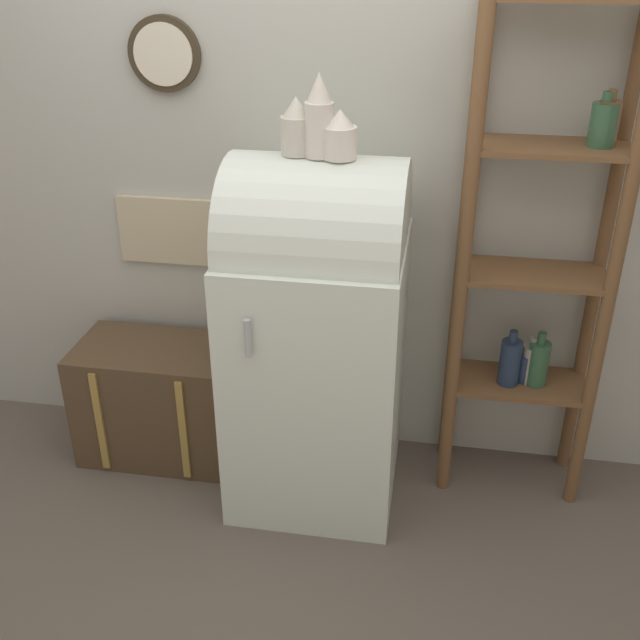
% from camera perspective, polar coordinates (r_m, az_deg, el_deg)
% --- Properties ---
extents(ground_plane, '(12.00, 12.00, 0.00)m').
position_cam_1_polar(ground_plane, '(3.08, -0.87, -14.59)').
color(ground_plane, '#60564C').
extents(wall_back, '(7.00, 0.09, 2.70)m').
position_cam_1_polar(wall_back, '(2.94, 0.95, 13.44)').
color(wall_back, '#B7B7AD').
rests_on(wall_back, ground_plane).
extents(refrigerator, '(0.64, 0.70, 1.39)m').
position_cam_1_polar(refrigerator, '(2.84, -0.18, -0.77)').
color(refrigerator, silver).
rests_on(refrigerator, ground_plane).
extents(suitcase_trunk, '(0.66, 0.40, 0.52)m').
position_cam_1_polar(suitcase_trunk, '(3.33, -12.21, -5.95)').
color(suitcase_trunk, brown).
rests_on(suitcase_trunk, ground_plane).
extents(shelf_unit, '(0.56, 0.29, 1.89)m').
position_cam_1_polar(shelf_unit, '(2.86, 16.27, 4.62)').
color(shelf_unit, brown).
rests_on(shelf_unit, ground_plane).
extents(vase_left, '(0.11, 0.11, 0.19)m').
position_cam_1_polar(vase_left, '(2.59, -1.82, 14.45)').
color(vase_left, beige).
rests_on(vase_left, refrigerator).
extents(vase_center, '(0.10, 0.10, 0.28)m').
position_cam_1_polar(vase_center, '(2.55, -0.07, 15.13)').
color(vase_center, silver).
rests_on(vase_center, refrigerator).
extents(vase_right, '(0.11, 0.11, 0.16)m').
position_cam_1_polar(vase_right, '(2.54, 1.52, 13.85)').
color(vase_right, silver).
rests_on(vase_right, refrigerator).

